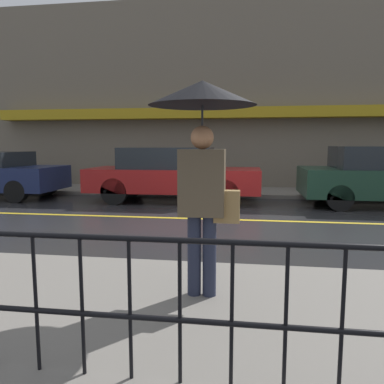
# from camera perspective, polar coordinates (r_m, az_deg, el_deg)

# --- Properties ---
(ground_plane) EXTENTS (80.00, 80.00, 0.00)m
(ground_plane) POSITION_cam_1_polar(r_m,az_deg,el_deg) (7.82, 5.43, -4.22)
(ground_plane) COLOR #262628
(sidewalk_near) EXTENTS (28.00, 2.62, 0.11)m
(sidewalk_near) POSITION_cam_1_polar(r_m,az_deg,el_deg) (3.50, 1.41, -18.04)
(sidewalk_near) COLOR slate
(sidewalk_near) RESTS_ON ground_plane
(sidewalk_far) EXTENTS (28.00, 2.14, 0.11)m
(sidewalk_far) POSITION_cam_1_polar(r_m,az_deg,el_deg) (12.03, 6.49, 0.04)
(sidewalk_far) COLOR slate
(sidewalk_far) RESTS_ON ground_plane
(lane_marking) EXTENTS (25.20, 0.12, 0.01)m
(lane_marking) POSITION_cam_1_polar(r_m,az_deg,el_deg) (7.82, 5.43, -4.19)
(lane_marking) COLOR gold
(lane_marking) RESTS_ON ground_plane
(building_storefront) EXTENTS (28.00, 0.85, 6.46)m
(building_storefront) POSITION_cam_1_polar(r_m,az_deg,el_deg) (13.24, 6.87, 14.32)
(building_storefront) COLOR #706656
(building_storefront) RESTS_ON ground_plane
(railing_foreground) EXTENTS (12.00, 0.04, 0.91)m
(railing_foreground) POSITION_cam_1_polar(r_m,az_deg,el_deg) (2.29, -1.87, -15.21)
(railing_foreground) COLOR black
(railing_foreground) RESTS_ON sidewalk_near
(pedestrian) EXTENTS (0.99, 0.99, 2.01)m
(pedestrian) POSITION_cam_1_polar(r_m,az_deg,el_deg) (3.47, 1.67, 9.51)
(pedestrian) COLOR #23283D
(pedestrian) RESTS_ON sidewalk_near
(car_red) EXTENTS (4.61, 1.72, 1.47)m
(car_red) POSITION_cam_1_polar(r_m,az_deg,el_deg) (10.18, -3.02, 2.77)
(car_red) COLOR maroon
(car_red) RESTS_ON ground_plane
(car_dark_green) EXTENTS (4.03, 1.94, 1.51)m
(car_dark_green) POSITION_cam_1_polar(r_m,az_deg,el_deg) (10.54, 27.04, 2.16)
(car_dark_green) COLOR #193828
(car_dark_green) RESTS_ON ground_plane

